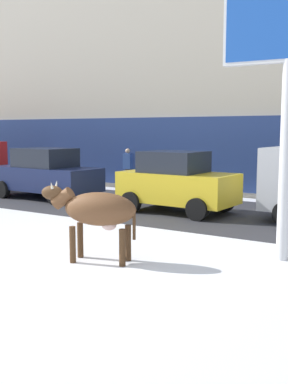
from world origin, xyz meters
TOP-DOWN VIEW (x-y plane):
  - ground_plane at (0.00, 0.00)m, footprint 120.00×120.00m
  - road_strip at (0.00, 7.17)m, footprint 60.00×5.60m
  - building_facade at (0.00, 13.78)m, footprint 44.00×6.10m
  - cow_brown at (0.50, 1.16)m, footprint 1.93×1.01m
  - car_navy_sedan at (-6.23, 6.75)m, footprint 4.28×2.14m
  - car_yellow_hatchback at (-0.78, 6.73)m, footprint 3.58×2.05m
  - pedestrian_near_billboard at (-5.08, 10.41)m, footprint 0.36×0.24m

SIDE VIEW (x-z plane):
  - ground_plane at x=0.00m, z-range 0.00..0.00m
  - road_strip at x=0.00m, z-range 0.00..0.01m
  - pedestrian_near_billboard at x=-5.08m, z-range 0.01..1.74m
  - car_navy_sedan at x=-6.23m, z-range -0.01..1.83m
  - car_yellow_hatchback at x=-0.78m, z-range 0.00..1.86m
  - cow_brown at x=0.50m, z-range 0.22..1.76m
  - building_facade at x=0.00m, z-range -0.02..12.98m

